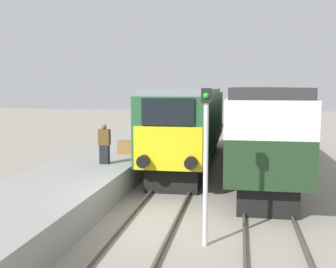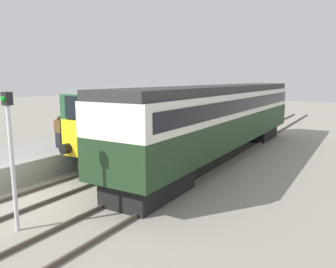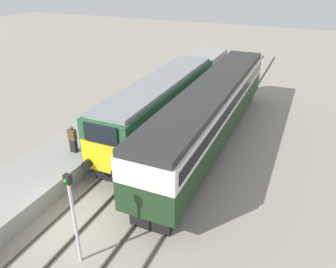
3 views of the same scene
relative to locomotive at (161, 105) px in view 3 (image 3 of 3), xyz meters
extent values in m
plane|color=gray|center=(0.00, -9.67, -2.16)|extent=(120.00, 120.00, 0.00)
cube|color=gray|center=(-3.30, -1.67, -1.68)|extent=(3.50, 50.00, 0.97)
cube|color=#4C4238|center=(-0.72, -4.67, -2.09)|extent=(0.07, 60.00, 0.14)
cube|color=#4C4238|center=(0.72, -4.67, -2.09)|extent=(0.07, 60.00, 0.14)
cube|color=#4C4238|center=(2.68, -4.67, -2.09)|extent=(0.07, 60.00, 0.14)
cube|color=#4C4238|center=(4.12, -4.67, -2.09)|extent=(0.07, 60.00, 0.14)
cube|color=black|center=(0.00, -4.18, -1.66)|extent=(2.03, 4.00, 1.00)
cube|color=black|center=(0.00, 4.26, -1.66)|extent=(2.03, 4.00, 1.00)
cube|color=#235633|center=(0.00, 0.04, 0.16)|extent=(2.70, 13.43, 2.64)
cube|color=yellow|center=(0.00, -6.72, -0.37)|extent=(2.48, 0.10, 1.58)
cube|color=black|center=(0.00, -6.72, 0.95)|extent=(1.89, 0.10, 0.95)
cube|color=gray|center=(0.00, 0.04, 1.60)|extent=(2.38, 12.90, 0.24)
cylinder|color=black|center=(-0.85, -6.93, -0.81)|extent=(0.44, 0.35, 0.44)
cylinder|color=black|center=(0.85, -6.93, -0.81)|extent=(0.44, 0.35, 0.44)
cube|color=black|center=(3.40, -6.77, -1.69)|extent=(1.89, 3.60, 0.95)
cube|color=black|center=(3.40, 7.21, -1.69)|extent=(1.89, 3.60, 0.95)
cube|color=#1E381E|center=(3.40, 0.22, -0.47)|extent=(2.70, 18.38, 1.48)
cube|color=silver|center=(3.40, 0.22, 0.86)|extent=(2.71, 18.38, 1.17)
cube|color=black|center=(3.40, 0.22, 0.86)|extent=(2.75, 17.64, 0.64)
cube|color=#2D2D2D|center=(3.40, 0.22, 1.62)|extent=(2.48, 18.38, 0.36)
cube|color=black|center=(-2.71, -5.63, -0.82)|extent=(0.36, 0.24, 0.75)
cube|color=brown|center=(-2.71, -5.63, -0.13)|extent=(0.44, 0.26, 0.62)
sphere|color=brown|center=(-2.71, -5.63, 0.28)|extent=(0.20, 0.20, 0.20)
cylinder|color=silver|center=(1.70, -11.05, -0.36)|extent=(0.12, 0.12, 3.60)
cube|color=black|center=(1.70, -11.05, 1.62)|extent=(0.24, 0.20, 0.36)
sphere|color=green|center=(1.70, -11.16, 1.62)|extent=(0.14, 0.14, 0.14)
cube|color=olive|center=(-2.55, -3.04, -0.89)|extent=(0.70, 0.56, 0.60)
camera|label=1|loc=(2.52, -21.30, 1.83)|focal=45.00mm
camera|label=2|loc=(9.96, -16.36, 2.15)|focal=35.00mm
camera|label=3|loc=(8.48, -18.03, 7.96)|focal=35.00mm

